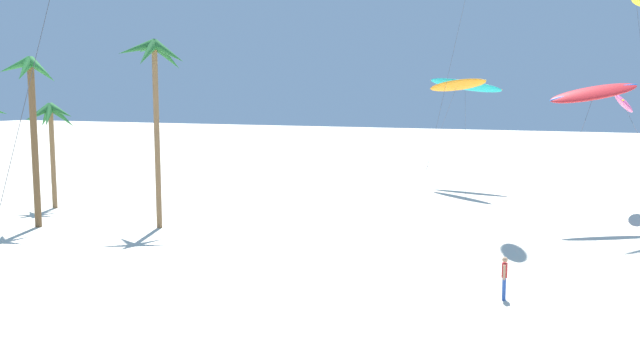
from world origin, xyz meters
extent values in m
cylinder|color=olive|center=(-25.62, 36.81, 3.42)|extent=(0.32, 0.32, 6.85)
cone|color=#23662D|center=(-24.69, 36.78, 6.52)|extent=(2.07, 0.62, 1.18)
cone|color=#23662D|center=(-25.20, 37.39, 6.16)|extent=(1.52, 1.81, 1.78)
cone|color=#23662D|center=(-25.76, 37.68, 6.38)|extent=(0.87, 2.08, 1.42)
cone|color=#23662D|center=(-26.30, 37.07, 6.17)|extent=(1.91, 1.17, 1.76)
cone|color=#23662D|center=(-26.42, 36.46, 6.37)|extent=(2.07, 1.32, 1.44)
cone|color=#23662D|center=(-25.75, 35.94, 6.40)|extent=(0.86, 2.08, 1.40)
cone|color=#23662D|center=(-25.19, 36.16, 6.24)|extent=(1.52, 1.90, 1.66)
cylinder|color=olive|center=(-14.86, 33.97, 5.24)|extent=(0.31, 0.31, 10.48)
cone|color=#23662D|center=(-13.98, 34.10, 9.97)|extent=(2.12, 0.84, 1.51)
cone|color=#23662D|center=(-14.52, 34.67, 9.80)|extent=(1.34, 1.97, 1.78)
cone|color=#23662D|center=(-15.75, 34.45, 10.29)|extent=(2.14, 1.50, 0.94)
cone|color=#23662D|center=(-15.56, 33.29, 10.18)|extent=(1.92, 1.88, 1.14)
cone|color=#23662D|center=(-14.73, 33.15, 9.87)|extent=(0.86, 2.05, 1.67)
cylinder|color=brown|center=(-21.46, 31.34, 4.77)|extent=(0.38, 0.38, 9.55)
cone|color=#287533|center=(-20.66, 31.24, 9.13)|extent=(1.93, 0.79, 1.33)
cone|color=#287533|center=(-21.25, 32.01, 8.97)|extent=(1.05, 1.85, 1.58)
cone|color=#287533|center=(-22.12, 31.85, 9.19)|extent=(1.84, 1.59, 1.24)
cone|color=#287533|center=(-22.20, 30.92, 9.23)|extent=(1.92, 1.43, 1.17)
cone|color=#287533|center=(-21.21, 30.67, 9.00)|extent=(1.14, 1.86, 1.55)
ellipsoid|color=red|center=(7.72, 44.63, 7.73)|extent=(5.23, 4.46, 1.86)
ellipsoid|color=blue|center=(7.72, 44.63, 7.77)|extent=(4.78, 3.92, 1.37)
cylinder|color=#4C4C51|center=(6.83, 40.57, 3.81)|extent=(1.78, 8.12, 7.64)
cylinder|color=#4C4C51|center=(-0.16, 43.06, 9.86)|extent=(3.62, 2.10, 19.73)
ellipsoid|color=#19B2B7|center=(-2.75, 58.74, 8.37)|extent=(6.47, 2.87, 1.85)
ellipsoid|color=orange|center=(-2.75, 58.74, 8.40)|extent=(6.48, 2.31, 1.26)
cylinder|color=#4C4C51|center=(-1.86, 55.24, 4.15)|extent=(1.80, 7.00, 8.30)
ellipsoid|color=orange|center=(-2.82, 56.04, 8.34)|extent=(5.95, 4.98, 1.55)
ellipsoid|color=yellow|center=(-2.82, 56.04, 8.37)|extent=(5.63, 4.59, 1.01)
cylinder|color=#4C4C51|center=(-3.23, 51.58, 4.13)|extent=(0.83, 8.93, 8.27)
cylinder|color=#4C4C51|center=(-5.33, 16.72, 10.08)|extent=(1.63, 9.06, 20.16)
cylinder|color=#4C4C51|center=(9.99, 47.52, 10.88)|extent=(3.25, 4.68, 21.76)
ellipsoid|color=#EA5193|center=(9.25, 50.89, 7.08)|extent=(1.49, 4.70, 1.74)
ellipsoid|color=yellow|center=(9.25, 50.89, 7.12)|extent=(0.65, 4.71, 0.89)
cylinder|color=#284CA3|center=(5.63, 27.83, 0.44)|extent=(0.14, 0.14, 0.88)
cylinder|color=#284CA3|center=(5.65, 27.67, 0.44)|extent=(0.14, 0.14, 0.88)
cube|color=red|center=(5.64, 27.75, 1.14)|extent=(0.23, 0.32, 0.53)
cylinder|color=tan|center=(5.62, 27.96, 1.10)|extent=(0.09, 0.09, 0.56)
cylinder|color=tan|center=(5.66, 27.54, 1.10)|extent=(0.09, 0.09, 0.56)
sphere|color=tan|center=(5.64, 27.75, 1.54)|extent=(0.21, 0.21, 0.21)
camera|label=1|loc=(9.61, 1.79, 7.73)|focal=38.93mm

